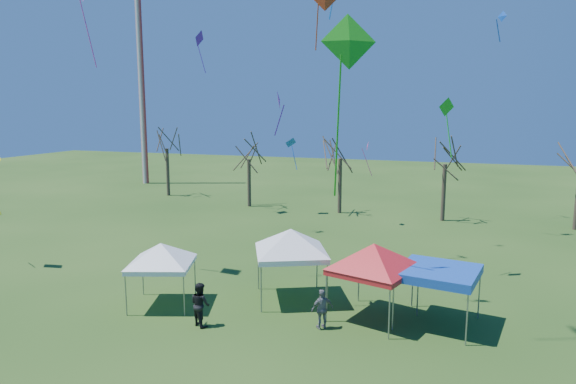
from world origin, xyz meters
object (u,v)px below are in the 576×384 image
at_px(radio_mast, 141,75).
at_px(person_grey, 322,309).
at_px(tree_1, 249,142).
at_px(tree_2, 341,139).
at_px(tent_blue, 439,273).
at_px(tree_0, 166,131).
at_px(tent_white_west, 161,247).
at_px(tree_3, 446,144).
at_px(tent_white_mid, 291,234).
at_px(tent_red, 374,249).
at_px(person_dark, 200,304).

relative_size(radio_mast, person_grey, 15.27).
bearing_deg(tree_1, tree_2, -1.85).
distance_m(tree_2, tent_blue, 23.13).
relative_size(tree_0, tent_white_west, 2.36).
height_order(tree_0, tree_1, tree_0).
relative_size(radio_mast, tree_3, 3.16).
xyz_separation_m(radio_mast, tree_0, (7.15, -6.62, -6.01)).
height_order(tree_1, tent_white_mid, tree_1).
bearing_deg(tree_1, tent_white_west, -76.54).
height_order(tree_0, tent_red, tree_0).
bearing_deg(tent_blue, tree_2, 113.12).
bearing_deg(tree_3, tent_white_west, -116.78).
bearing_deg(radio_mast, tree_3, -16.31).
height_order(radio_mast, tent_white_mid, radio_mast).
height_order(tree_1, tent_blue, tree_1).
relative_size(tree_0, tent_white_mid, 2.05).
relative_size(tent_red, person_dark, 2.26).
distance_m(radio_mast, person_grey, 45.86).
bearing_deg(tree_0, tree_2, -9.24).
bearing_deg(person_dark, tent_blue, -131.29).
bearing_deg(tent_blue, radio_mast, 138.52).
distance_m(tent_red, person_grey, 3.27).
bearing_deg(tree_0, person_grey, -48.25).
bearing_deg(tent_red, tent_white_west, -170.71).
bearing_deg(tent_white_west, person_grey, -0.90).
xyz_separation_m(tree_1, tree_2, (8.40, -0.27, 0.50)).
bearing_deg(person_grey, radio_mast, -87.84).
height_order(tree_3, tent_white_west, tree_3).
bearing_deg(tree_1, tent_blue, -50.74).
xyz_separation_m(radio_mast, tent_blue, (34.57, -30.56, -10.31)).
relative_size(tree_3, tent_blue, 2.25).
distance_m(tree_0, tree_3, 27.09).
distance_m(tent_red, person_dark, 7.49).
bearing_deg(tree_2, tent_white_west, -97.27).
height_order(tent_white_west, person_grey, tent_white_west).
xyz_separation_m(tree_3, person_dark, (-8.61, -23.82, -5.17)).
distance_m(tree_1, person_grey, 26.97).
height_order(radio_mast, person_grey, radio_mast).
height_order(tree_1, tent_red, tree_1).
xyz_separation_m(tree_0, person_dark, (18.27, -27.16, -5.58)).
height_order(tent_white_mid, tent_blue, tent_white_mid).
distance_m(radio_mast, tent_red, 45.41).
bearing_deg(tree_2, tree_0, 170.76).
bearing_deg(tree_2, person_dark, -90.49).
xyz_separation_m(tent_blue, person_grey, (-4.36, -1.90, -1.37)).
relative_size(tree_2, person_grey, 5.00).
xyz_separation_m(radio_mast, tent_red, (31.97, -30.83, -9.45)).
distance_m(tent_white_mid, person_dark, 5.23).
xyz_separation_m(tree_2, tent_white_west, (-2.90, -22.72, -3.61)).
height_order(tree_3, person_grey, tree_3).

